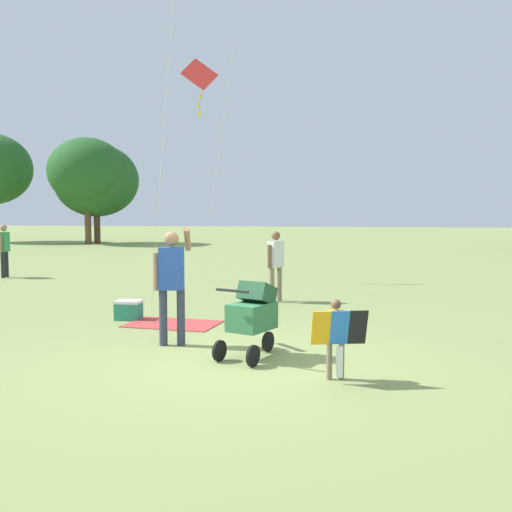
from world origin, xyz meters
TOP-DOWN VIEW (x-y plane):
  - ground_plane at (0.00, 0.00)m, footprint 120.00×120.00m
  - treeline_distant at (-2.04, 24.06)m, footprint 41.01×8.26m
  - child_with_butterfly_kite at (1.27, -0.56)m, footprint 0.65×0.41m
  - person_adult_flyer at (-1.13, 0.89)m, footprint 0.55×0.58m
  - stroller at (0.15, 0.35)m, footprint 0.79×1.11m
  - kite_orange_delta at (-2.60, 8.75)m, footprint 2.01×3.10m
  - person_red_shirt at (-0.11, 5.22)m, footprint 0.36×0.41m
  - person_sitting_far at (-8.42, 8.55)m, footprint 0.24×0.49m
  - picnic_blanket at (-1.57, 2.42)m, footprint 1.66×1.19m
  - cooler_box at (-2.48, 2.73)m, footprint 0.45×0.33m

SIDE VIEW (x-z plane):
  - ground_plane at x=0.00m, z-range 0.00..0.00m
  - picnic_blanket at x=-1.57m, z-range 0.00..0.02m
  - cooler_box at x=-2.48m, z-range 0.00..0.35m
  - child_with_butterfly_kite at x=1.27m, z-range 0.10..1.04m
  - stroller at x=0.15m, z-range 0.09..1.12m
  - person_red_shirt at x=-0.11m, z-range 0.14..1.65m
  - person_sitting_far at x=-8.42m, z-range 0.14..1.68m
  - person_adult_flyer at x=-1.13m, z-range 0.13..1.88m
  - treeline_distant at x=-2.04m, z-range 0.64..7.15m
  - kite_orange_delta at x=-2.60m, z-range 2.39..8.54m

